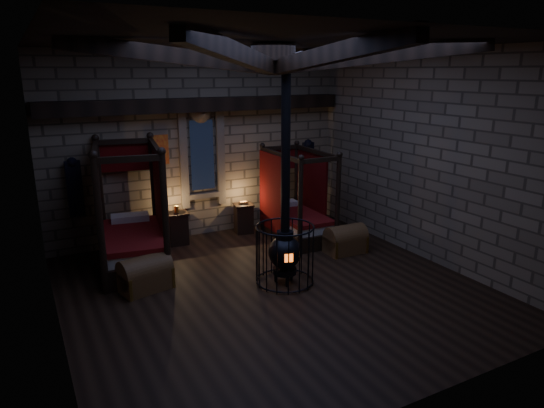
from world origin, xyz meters
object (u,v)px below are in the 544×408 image
bed_right (296,216)px  stove (285,249)px  trunk_left (145,275)px  bed_left (133,237)px  trunk_right (345,240)px

bed_right → stove: 2.57m
trunk_left → stove: (2.33, -0.91, 0.36)m
stove → bed_right: bearing=70.4°
stove → bed_left: bearing=151.8°
bed_left → trunk_left: size_ratio=2.52×
bed_left → stove: 3.13m
bed_left → bed_right: (3.73, -0.09, -0.09)m
bed_right → trunk_right: bearing=-70.8°
bed_right → bed_left: bearing=-179.2°
trunk_left → stove: bearing=-34.3°
bed_right → trunk_left: bed_right is taller
trunk_left → trunk_right: (4.23, -0.18, -0.01)m
bed_left → trunk_left: 1.31m
bed_left → trunk_left: bed_left is taller
bed_right → trunk_right: size_ratio=2.37×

